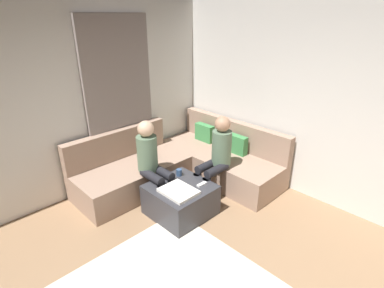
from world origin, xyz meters
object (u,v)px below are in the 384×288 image
at_px(sectional_couch, 183,164).
at_px(game_remote, 202,184).
at_px(ottoman, 181,200).
at_px(coffee_mug, 179,172).
at_px(person_on_couch_back, 217,154).
at_px(person_on_couch_side, 152,160).

xyz_separation_m(sectional_couch, game_remote, (0.80, -0.41, 0.15)).
bearing_deg(ottoman, coffee_mug, 140.71).
height_order(game_remote, person_on_couch_back, person_on_couch_back).
height_order(sectional_couch, person_on_couch_side, person_on_couch_side).
bearing_deg(sectional_couch, game_remote, -27.19).
height_order(sectional_couch, game_remote, sectional_couch).
distance_m(coffee_mug, person_on_couch_side, 0.41).
distance_m(sectional_couch, ottoman, 0.89).
relative_size(coffee_mug, person_on_couch_side, 0.08).
distance_m(ottoman, person_on_couch_side, 0.66).
xyz_separation_m(game_remote, person_on_couch_back, (-0.15, 0.47, 0.23)).
bearing_deg(person_on_couch_side, game_remote, 115.00).
height_order(ottoman, coffee_mug, coffee_mug).
relative_size(game_remote, person_on_couch_side, 0.12).
distance_m(ottoman, game_remote, 0.36).
relative_size(coffee_mug, game_remote, 0.63).
height_order(ottoman, game_remote, game_remote).
relative_size(sectional_couch, ottoman, 3.36).
relative_size(ottoman, person_on_couch_back, 0.63).
distance_m(coffee_mug, person_on_couch_back, 0.59).
xyz_separation_m(ottoman, game_remote, (0.18, 0.22, 0.22)).
bearing_deg(person_on_couch_back, game_remote, 108.22).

